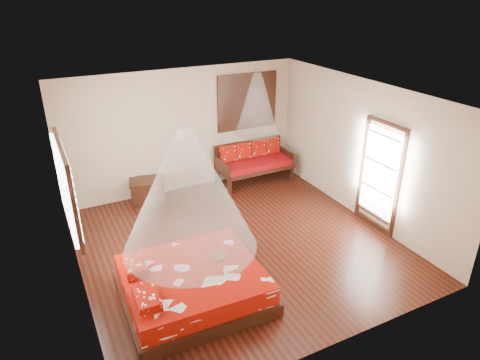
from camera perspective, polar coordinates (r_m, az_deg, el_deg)
name	(u,v)px	position (r m, az deg, el deg)	size (l,w,h in m)	color
room	(238,176)	(7.39, -0.26, 0.53)	(5.54, 5.54, 2.84)	black
bed	(192,284)	(6.76, -6.43, -13.67)	(2.17, 1.97, 0.64)	black
daybed	(253,161)	(10.35, 1.79, 2.60)	(1.81, 0.80, 0.95)	black
storage_chest	(148,191)	(9.65, -12.19, -1.38)	(0.87, 0.71, 0.52)	black
shutter_panel	(247,101)	(10.20, 0.98, 10.43)	(1.52, 0.06, 1.32)	black
window_left	(68,187)	(6.81, -21.93, -0.83)	(0.10, 1.74, 1.34)	black
glazed_door	(379,177)	(8.57, 18.09, 0.38)	(0.08, 1.02, 2.16)	black
wine_tray	(218,254)	(6.84, -2.89, -9.80)	(0.28, 0.28, 0.22)	brown
mosquito_net_main	(188,190)	(5.90, -6.99, -1.40)	(1.93, 1.93, 1.80)	white
mosquito_net_daybed	(257,102)	(9.78, 2.28, 10.38)	(0.99, 0.99, 1.50)	white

